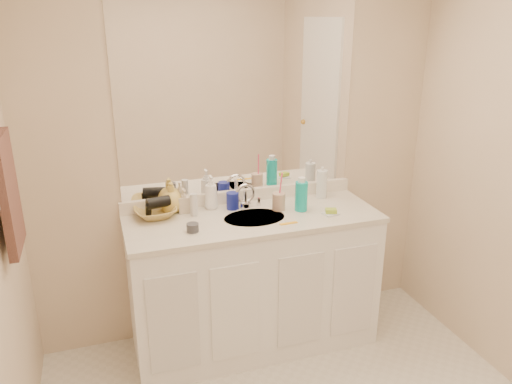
{
  "coord_description": "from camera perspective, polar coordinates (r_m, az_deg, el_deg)",
  "views": [
    {
      "loc": [
        -0.85,
        -1.6,
        2.01
      ],
      "look_at": [
        0.0,
        0.97,
        1.05
      ],
      "focal_mm": 35.0,
      "sensor_mm": 36.0,
      "label": 1
    }
  ],
  "objects": [
    {
      "name": "soap_bottle_white",
      "position": [
        3.08,
        -5.17,
        -0.02
      ],
      "size": [
        0.08,
        0.08,
        0.21
      ],
      "primitive_type": "imported",
      "rotation": [
        0.0,
        0.0,
        0.01
      ],
      "color": "white",
      "rests_on": "countertop"
    },
    {
      "name": "hair_dryer",
      "position": [
        3.0,
        -11.11,
        -1.17
      ],
      "size": [
        0.15,
        0.09,
        0.07
      ],
      "primitive_type": "cylinder",
      "rotation": [
        0.0,
        1.57,
        0.21
      ],
      "color": "black",
      "rests_on": "wicker_basket"
    },
    {
      "name": "toothbrush",
      "position": [
        3.04,
        2.82,
        0.64
      ],
      "size": [
        0.02,
        0.04,
        0.18
      ],
      "primitive_type": "cylinder",
      "rotation": [
        0.14,
        0.0,
        0.37
      ],
      "color": "#F6406F",
      "rests_on": "tan_cup"
    },
    {
      "name": "soap_dish",
      "position": [
        3.04,
        8.54,
        -2.47
      ],
      "size": [
        0.1,
        0.09,
        0.01
      ],
      "primitive_type": "cube",
      "rotation": [
        0.0,
        0.0,
        0.22
      ],
      "color": "white",
      "rests_on": "countertop"
    },
    {
      "name": "sink_basin",
      "position": [
        2.97,
        -0.18,
        -3.13
      ],
      "size": [
        0.37,
        0.37,
        0.02
      ],
      "primitive_type": "cylinder",
      "color": "beige",
      "rests_on": "countertop"
    },
    {
      "name": "vanity_cabinet",
      "position": [
        3.18,
        -0.29,
        -10.37
      ],
      "size": [
        1.5,
        0.55,
        0.85
      ],
      "primitive_type": "cube",
      "color": "white",
      "rests_on": "floor"
    },
    {
      "name": "blue_mug",
      "position": [
        3.08,
        -2.69,
        -1.0
      ],
      "size": [
        0.1,
        0.1,
        0.11
      ],
      "primitive_type": "cylinder",
      "rotation": [
        0.0,
        0.0,
        0.39
      ],
      "color": "navy",
      "rests_on": "countertop"
    },
    {
      "name": "wicker_basket",
      "position": [
        3.02,
        -11.41,
        -2.27
      ],
      "size": [
        0.27,
        0.27,
        0.06
      ],
      "primitive_type": "imported",
      "rotation": [
        0.0,
        0.0,
        0.11
      ],
      "color": "#AC8E45",
      "rests_on": "countertop"
    },
    {
      "name": "mouthwash_bottle",
      "position": [
        3.05,
        5.2,
        -0.49
      ],
      "size": [
        0.09,
        0.09,
        0.18
      ],
      "primitive_type": "cylinder",
      "rotation": [
        0.0,
        0.0,
        -0.27
      ],
      "color": "#0EB2AE",
      "rests_on": "countertop"
    },
    {
      "name": "green_soap",
      "position": [
        3.03,
        8.56,
        -2.13
      ],
      "size": [
        0.08,
        0.07,
        0.02
      ],
      "primitive_type": "cube",
      "rotation": [
        0.0,
        0.0,
        -0.33
      ],
      "color": "#9AC02E",
      "rests_on": "soap_dish"
    },
    {
      "name": "soap_bottle_yellow",
      "position": [
        3.06,
        -9.65,
        -0.63
      ],
      "size": [
        0.16,
        0.16,
        0.18
      ],
      "primitive_type": "imported",
      "rotation": [
        0.0,
        0.0,
        0.14
      ],
      "color": "#D5B752",
      "rests_on": "countertop"
    },
    {
      "name": "extra_white_bottle",
      "position": [
        2.99,
        -7.11,
        -1.45
      ],
      "size": [
        0.04,
        0.04,
        0.14
      ],
      "primitive_type": "cylinder",
      "rotation": [
        0.0,
        0.0,
        -0.04
      ],
      "color": "silver",
      "rests_on": "countertop"
    },
    {
      "name": "soap_bottle_cream",
      "position": [
        3.05,
        -8.26,
        -0.97
      ],
      "size": [
        0.07,
        0.07,
        0.15
      ],
      "primitive_type": "imported",
      "rotation": [
        0.0,
        0.0,
        -0.07
      ],
      "color": "beige",
      "rests_on": "countertop"
    },
    {
      "name": "clear_pump_bottle",
      "position": [
        3.29,
        7.52,
        0.91
      ],
      "size": [
        0.09,
        0.09,
        0.18
      ],
      "primitive_type": "cylinder",
      "rotation": [
        0.0,
        0.0,
        0.36
      ],
      "color": "white",
      "rests_on": "countertop"
    },
    {
      "name": "dark_jar",
      "position": [
        2.79,
        -7.25,
        -4.06
      ],
      "size": [
        0.09,
        0.09,
        0.05
      ],
      "primitive_type": "cylinder",
      "rotation": [
        0.0,
        0.0,
        0.34
      ],
      "color": "#3A3A42",
      "rests_on": "countertop"
    },
    {
      "name": "hand_towel",
      "position": [
        2.53,
        -26.41,
        -0.15
      ],
      "size": [
        0.04,
        0.32,
        0.55
      ],
      "primitive_type": "cube",
      "color": "#3A241F",
      "rests_on": "towel_ring"
    },
    {
      "name": "backsplash",
      "position": [
        3.2,
        -1.75,
        -0.43
      ],
      "size": [
        1.52,
        0.03,
        0.08
      ],
      "primitive_type": "cube",
      "color": "white",
      "rests_on": "countertop"
    },
    {
      "name": "countertop",
      "position": [
        2.99,
        -0.3,
        -3.04
      ],
      "size": [
        1.52,
        0.57,
        0.03
      ],
      "primitive_type": "cube",
      "color": "silver",
      "rests_on": "vanity_cabinet"
    },
    {
      "name": "tan_cup",
      "position": [
        3.07,
        2.62,
        -1.09
      ],
      "size": [
        0.08,
        0.08,
        0.11
      ],
      "primitive_type": "cylinder",
      "rotation": [
        0.0,
        0.0,
        -0.02
      ],
      "color": "tan",
      "rests_on": "countertop"
    },
    {
      "name": "wall_back",
      "position": [
        3.13,
        -1.88,
        4.48
      ],
      "size": [
        2.6,
        0.02,
        2.4
      ],
      "primitive_type": "cube",
      "color": "beige",
      "rests_on": "floor"
    },
    {
      "name": "orange_comb",
      "position": [
        2.88,
        3.74,
        -3.58
      ],
      "size": [
        0.11,
        0.03,
        0.0
      ],
      "primitive_type": "cube",
      "rotation": [
        0.0,
        0.0,
        0.03
      ],
      "color": "yellow",
      "rests_on": "countertop"
    },
    {
      "name": "faucet",
      "position": [
        3.11,
        -1.22,
        -0.77
      ],
      "size": [
        0.02,
        0.02,
        0.11
      ],
      "primitive_type": "cylinder",
      "color": "silver",
      "rests_on": "countertop"
    },
    {
      "name": "mirror",
      "position": [
        3.05,
        -1.92,
        10.99
      ],
      "size": [
        1.48,
        0.01,
        1.2
      ],
      "primitive_type": "cube",
      "color": "white",
      "rests_on": "wall_back"
    }
  ]
}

